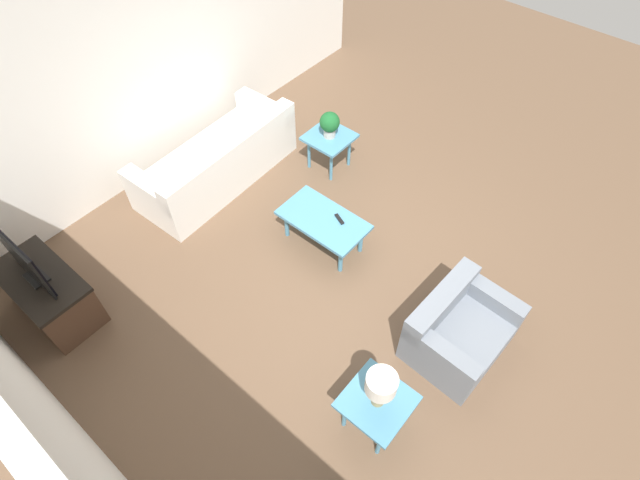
{
  "coord_description": "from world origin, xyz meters",
  "views": [
    {
      "loc": [
        -1.88,
        2.77,
        4.6
      ],
      "look_at": [
        0.24,
        0.26,
        0.55
      ],
      "focal_mm": 28.0,
      "sensor_mm": 36.0,
      "label": 1
    }
  ],
  "objects_px": {
    "armchair": "(458,330)",
    "side_table_plant": "(329,140)",
    "side_table_lamp": "(377,404)",
    "potted_plant": "(330,123)",
    "coffee_table": "(323,222)",
    "tv_stand_chest": "(49,294)",
    "television": "(23,261)",
    "table_lamp": "(381,386)",
    "sofa": "(218,162)"
  },
  "relations": [
    {
      "from": "sofa",
      "to": "table_lamp",
      "type": "relative_size",
      "value": 4.96
    },
    {
      "from": "armchair",
      "to": "potted_plant",
      "type": "relative_size",
      "value": 2.95
    },
    {
      "from": "sofa",
      "to": "side_table_plant",
      "type": "height_order",
      "value": "sofa"
    },
    {
      "from": "tv_stand_chest",
      "to": "potted_plant",
      "type": "height_order",
      "value": "potted_plant"
    },
    {
      "from": "side_table_lamp",
      "to": "table_lamp",
      "type": "bearing_deg",
      "value": 0.0
    },
    {
      "from": "sofa",
      "to": "television",
      "type": "xyz_separation_m",
      "value": [
        -0.17,
        2.48,
        0.6
      ]
    },
    {
      "from": "sofa",
      "to": "potted_plant",
      "type": "distance_m",
      "value": 1.5
    },
    {
      "from": "coffee_table",
      "to": "side_table_plant",
      "type": "distance_m",
      "value": 1.34
    },
    {
      "from": "coffee_table",
      "to": "side_table_lamp",
      "type": "relative_size",
      "value": 1.8
    },
    {
      "from": "table_lamp",
      "to": "television",
      "type": "bearing_deg",
      "value": 20.04
    },
    {
      "from": "coffee_table",
      "to": "potted_plant",
      "type": "distance_m",
      "value": 1.38
    },
    {
      "from": "sofa",
      "to": "tv_stand_chest",
      "type": "relative_size",
      "value": 2.1
    },
    {
      "from": "side_table_lamp",
      "to": "television",
      "type": "relative_size",
      "value": 0.74
    },
    {
      "from": "side_table_lamp",
      "to": "television",
      "type": "distance_m",
      "value": 3.48
    },
    {
      "from": "armchair",
      "to": "side_table_plant",
      "type": "height_order",
      "value": "armchair"
    },
    {
      "from": "side_table_plant",
      "to": "potted_plant",
      "type": "xyz_separation_m",
      "value": [
        0.0,
        0.0,
        0.27
      ]
    },
    {
      "from": "armchair",
      "to": "side_table_plant",
      "type": "distance_m",
      "value": 2.92
    },
    {
      "from": "side_table_plant",
      "to": "television",
      "type": "bearing_deg",
      "value": 78.16
    },
    {
      "from": "side_table_lamp",
      "to": "potted_plant",
      "type": "bearing_deg",
      "value": -43.92
    },
    {
      "from": "armchair",
      "to": "table_lamp",
      "type": "distance_m",
      "value": 1.28
    },
    {
      "from": "armchair",
      "to": "television",
      "type": "distance_m",
      "value": 4.17
    },
    {
      "from": "side_table_plant",
      "to": "side_table_lamp",
      "type": "relative_size",
      "value": 1.0
    },
    {
      "from": "sofa",
      "to": "side_table_lamp",
      "type": "relative_size",
      "value": 3.94
    },
    {
      "from": "table_lamp",
      "to": "side_table_lamp",
      "type": "bearing_deg",
      "value": 0.0
    },
    {
      "from": "side_table_lamp",
      "to": "sofa",
      "type": "bearing_deg",
      "value": -20.78
    },
    {
      "from": "television",
      "to": "tv_stand_chest",
      "type": "bearing_deg",
      "value": -90.0
    },
    {
      "from": "side_table_plant",
      "to": "side_table_lamp",
      "type": "distance_m",
      "value": 3.46
    },
    {
      "from": "sofa",
      "to": "television",
      "type": "relative_size",
      "value": 2.93
    },
    {
      "from": "table_lamp",
      "to": "armchair",
      "type": "bearing_deg",
      "value": -97.37
    },
    {
      "from": "armchair",
      "to": "side_table_plant",
      "type": "bearing_deg",
      "value": 67.46
    },
    {
      "from": "potted_plant",
      "to": "tv_stand_chest",
      "type": "bearing_deg",
      "value": 78.14
    },
    {
      "from": "tv_stand_chest",
      "to": "potted_plant",
      "type": "relative_size",
      "value": 2.98
    },
    {
      "from": "tv_stand_chest",
      "to": "television",
      "type": "height_order",
      "value": "television"
    },
    {
      "from": "side_table_plant",
      "to": "coffee_table",
      "type": "bearing_deg",
      "value": 126.53
    },
    {
      "from": "coffee_table",
      "to": "potted_plant",
      "type": "relative_size",
      "value": 2.87
    },
    {
      "from": "side_table_lamp",
      "to": "television",
      "type": "xyz_separation_m",
      "value": [
        3.24,
        1.18,
        0.45
      ]
    },
    {
      "from": "television",
      "to": "table_lamp",
      "type": "height_order",
      "value": "television"
    },
    {
      "from": "sofa",
      "to": "coffee_table",
      "type": "xyz_separation_m",
      "value": [
        -1.72,
        -0.03,
        0.09
      ]
    },
    {
      "from": "tv_stand_chest",
      "to": "sofa",
      "type": "bearing_deg",
      "value": -86.04
    },
    {
      "from": "coffee_table",
      "to": "table_lamp",
      "type": "xyz_separation_m",
      "value": [
        -1.7,
        1.33,
        0.43
      ]
    },
    {
      "from": "armchair",
      "to": "table_lamp",
      "type": "xyz_separation_m",
      "value": [
        0.15,
        1.16,
        0.53
      ]
    },
    {
      "from": "sofa",
      "to": "tv_stand_chest",
      "type": "height_order",
      "value": "sofa"
    },
    {
      "from": "side_table_lamp",
      "to": "potted_plant",
      "type": "xyz_separation_m",
      "value": [
        2.49,
        -2.4,
        0.27
      ]
    },
    {
      "from": "armchair",
      "to": "side_table_lamp",
      "type": "xyz_separation_m",
      "value": [
        0.15,
        1.16,
        0.15
      ]
    },
    {
      "from": "coffee_table",
      "to": "side_table_lamp",
      "type": "distance_m",
      "value": 2.16
    },
    {
      "from": "table_lamp",
      "to": "sofa",
      "type": "bearing_deg",
      "value": -20.78
    },
    {
      "from": "tv_stand_chest",
      "to": "television",
      "type": "xyz_separation_m",
      "value": [
        0.0,
        0.0,
        0.56
      ]
    },
    {
      "from": "armchair",
      "to": "coffee_table",
      "type": "relative_size",
      "value": 1.03
    },
    {
      "from": "coffee_table",
      "to": "tv_stand_chest",
      "type": "relative_size",
      "value": 0.96
    },
    {
      "from": "coffee_table",
      "to": "sofa",
      "type": "bearing_deg",
      "value": 1.05
    }
  ]
}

